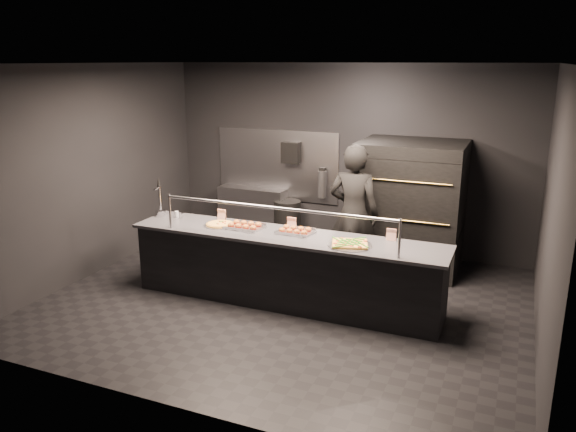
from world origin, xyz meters
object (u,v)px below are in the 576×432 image
object	(u,v)px
fire_extinguisher	(322,184)
worker	(354,214)
slider_tray_a	(245,226)
square_pizza	(350,244)
trash_bin	(287,222)
service_counter	(285,268)
slider_tray_b	(295,231)
pizza_oven	(410,205)
towel_dispenser	(291,152)
beer_tap	(160,205)
prep_shelf	(253,213)
round_pizza	(220,224)

from	to	relation	value
fire_extinguisher	worker	bearing A→B (deg)	-55.19
slider_tray_a	worker	distance (m)	1.55
square_pizza	trash_bin	bearing A→B (deg)	127.41
service_counter	worker	world-z (taller)	worker
trash_bin	slider_tray_b	bearing A→B (deg)	-64.79
slider_tray_b	worker	xyz separation A→B (m)	(0.50, 0.94, 0.03)
pizza_oven	towel_dispenser	size ratio (longest dim) A/B	5.46
fire_extinguisher	worker	world-z (taller)	worker
worker	service_counter	bearing A→B (deg)	62.54
beer_tap	square_pizza	bearing A→B (deg)	-4.44
trash_bin	worker	bearing A→B (deg)	-38.11
towel_dispenser	slider_tray_a	distance (m)	2.42
slider_tray_a	prep_shelf	bearing A→B (deg)	113.89
round_pizza	slider_tray_b	xyz separation A→B (m)	(1.04, 0.09, 0.01)
towel_dispenser	fire_extinguisher	world-z (taller)	towel_dispenser
round_pizza	worker	world-z (taller)	worker
towel_dispenser	slider_tray_a	xyz separation A→B (m)	(0.30, -2.33, -0.60)
service_counter	worker	bearing A→B (deg)	61.01
towel_dispenser	beer_tap	world-z (taller)	towel_dispenser
service_counter	slider_tray_a	xyz separation A→B (m)	(-0.60, 0.06, 0.48)
pizza_oven	worker	distance (m)	1.04
service_counter	slider_tray_b	bearing A→B (deg)	53.30
beer_tap	trash_bin	distance (m)	2.46
round_pizza	towel_dispenser	bearing A→B (deg)	88.79
pizza_oven	round_pizza	size ratio (longest dim) A/B	4.51
round_pizza	fire_extinguisher	bearing A→B (deg)	75.79
towel_dispenser	slider_tray_a	world-z (taller)	towel_dispenser
pizza_oven	round_pizza	bearing A→B (deg)	-139.00
fire_extinguisher	slider_tray_a	world-z (taller)	fire_extinguisher
fire_extinguisher	trash_bin	size ratio (longest dim) A/B	0.67
service_counter	fire_extinguisher	xyz separation A→B (m)	(-0.35, 2.40, 0.60)
service_counter	towel_dispenser	bearing A→B (deg)	110.63
slider_tray_b	trash_bin	world-z (taller)	slider_tray_b
fire_extinguisher	slider_tray_a	distance (m)	2.35
pizza_oven	prep_shelf	bearing A→B (deg)	171.46
slider_tray_a	worker	size ratio (longest dim) A/B	0.27
service_counter	fire_extinguisher	bearing A→B (deg)	98.30
trash_bin	beer_tap	bearing A→B (deg)	-116.52
beer_tap	slider_tray_b	xyz separation A→B (m)	(2.04, 0.00, -0.14)
service_counter	slider_tray_a	size ratio (longest dim) A/B	7.67
beer_tap	round_pizza	size ratio (longest dim) A/B	1.35
service_counter	prep_shelf	xyz separation A→B (m)	(-1.60, 2.32, -0.01)
service_counter	prep_shelf	size ratio (longest dim) A/B	3.42
pizza_oven	prep_shelf	size ratio (longest dim) A/B	1.59
fire_extinguisher	slider_tray_a	size ratio (longest dim) A/B	0.94
service_counter	trash_bin	xyz separation A→B (m)	(-0.90, 2.22, -0.09)
prep_shelf	square_pizza	xyz separation A→B (m)	(2.48, -2.42, 0.49)
towel_dispenser	prep_shelf	bearing A→B (deg)	-174.29
fire_extinguisher	slider_tray_b	xyz separation A→B (m)	(0.44, -2.28, -0.11)
prep_shelf	trash_bin	xyz separation A→B (m)	(0.70, -0.10, -0.07)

